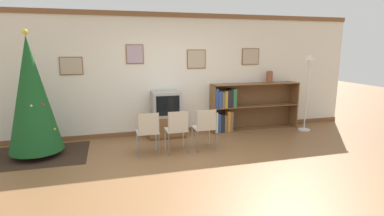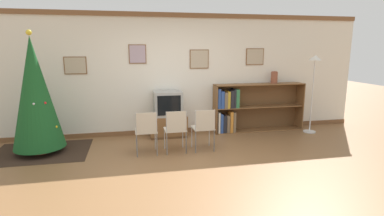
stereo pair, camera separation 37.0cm
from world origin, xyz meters
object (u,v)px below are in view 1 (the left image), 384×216
object	(u,v)px
folding_chair_left	(148,131)
folding_chair_right	(205,127)
christmas_tree	(32,95)
folding_chair_center	(177,129)
vase	(269,77)
standing_lamp	(308,73)
tv_console	(166,126)
television	(166,104)
bookshelf	(239,108)

from	to	relation	value
folding_chair_left	folding_chair_right	world-z (taller)	same
folding_chair_right	christmas_tree	bearing A→B (deg)	169.81
folding_chair_center	vase	size ratio (longest dim) A/B	2.90
christmas_tree	folding_chair_right	size ratio (longest dim) A/B	2.75
folding_chair_center	folding_chair_left	bearing A→B (deg)	180.00
folding_chair_right	standing_lamp	bearing A→B (deg)	15.18
tv_console	television	bearing A→B (deg)	-90.00
christmas_tree	vase	bearing A→B (deg)	7.23
christmas_tree	folding_chair_center	size ratio (longest dim) A/B	2.75
christmas_tree	standing_lamp	distance (m)	5.81
folding_chair_left	tv_console	bearing A→B (deg)	63.81
television	christmas_tree	bearing A→B (deg)	-167.55
folding_chair_left	vase	distance (m)	3.40
christmas_tree	vase	size ratio (longest dim) A/B	7.98
folding_chair_left	folding_chair_center	world-z (taller)	same
folding_chair_right	vase	bearing A→B (deg)	30.64
folding_chair_left	christmas_tree	bearing A→B (deg)	164.40
bookshelf	christmas_tree	bearing A→B (deg)	-171.63
folding_chair_center	standing_lamp	world-z (taller)	standing_lamp
tv_console	folding_chair_center	size ratio (longest dim) A/B	0.99
standing_lamp	folding_chair_right	bearing A→B (deg)	-164.82
television	vase	bearing A→B (deg)	1.99
bookshelf	standing_lamp	xyz separation A→B (m)	(1.53, -0.43, 0.84)
television	vase	distance (m)	2.60
standing_lamp	television	bearing A→B (deg)	173.89
television	standing_lamp	size ratio (longest dim) A/B	0.34
folding_chair_right	standing_lamp	distance (m)	2.99
television	folding_chair_right	world-z (taller)	television
folding_chair_right	bookshelf	world-z (taller)	bookshelf
folding_chair_right	tv_console	bearing A→B (deg)	116.19
folding_chair_center	folding_chair_right	world-z (taller)	same
tv_console	vase	distance (m)	2.75
television	folding_chair_left	size ratio (longest dim) A/B	0.74
folding_chair_right	vase	xyz separation A→B (m)	(2.01, 1.19, 0.79)
vase	folding_chair_left	bearing A→B (deg)	-158.96
folding_chair_center	bookshelf	size ratio (longest dim) A/B	0.38
television	bookshelf	size ratio (longest dim) A/B	0.28
folding_chair_center	vase	distance (m)	2.92
christmas_tree	bookshelf	xyz separation A→B (m)	(4.27, 0.63, -0.59)
bookshelf	folding_chair_center	bearing A→B (deg)	-146.38
vase	standing_lamp	distance (m)	0.87
folding_chair_center	bookshelf	bearing A→B (deg)	33.62
television	standing_lamp	distance (m)	3.37
folding_chair_center	vase	bearing A→B (deg)	25.00
television	tv_console	bearing A→B (deg)	90.00
vase	bookshelf	bearing A→B (deg)	-179.05
folding_chair_left	folding_chair_center	size ratio (longest dim) A/B	1.00
christmas_tree	folding_chair_center	world-z (taller)	christmas_tree
tv_console	standing_lamp	xyz separation A→B (m)	(3.30, -0.36, 1.14)
folding_chair_center	tv_console	bearing A→B (deg)	90.00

